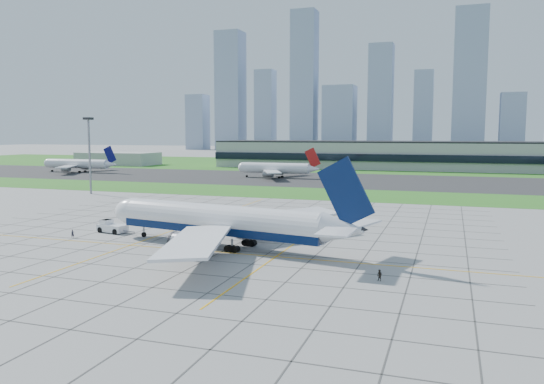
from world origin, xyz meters
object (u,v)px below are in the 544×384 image
(airliner, at_px, (222,221))
(light_mast, at_px, (89,146))
(crew_near, at_px, (73,234))
(distant_jet_1, at_px, (276,168))
(distant_jet_0, at_px, (78,164))
(crew_far, at_px, (380,275))
(pushback_tug, at_px, (111,227))

(airliner, bearing_deg, light_mast, 150.73)
(airliner, height_order, crew_near, airliner)
(distant_jet_1, bearing_deg, airliner, -75.58)
(airliner, xyz_separation_m, distant_jet_0, (-146.10, 143.33, -0.11))
(distant_jet_0, height_order, distant_jet_1, same)
(crew_far, height_order, distant_jet_0, distant_jet_0)
(pushback_tug, bearing_deg, distant_jet_1, 104.11)
(pushback_tug, xyz_separation_m, crew_far, (57.11, -18.89, -0.33))
(light_mast, distance_m, crew_far, 131.55)
(light_mast, relative_size, pushback_tug, 2.75)
(airliner, bearing_deg, distant_jet_1, 114.56)
(light_mast, bearing_deg, pushback_tug, -49.45)
(crew_far, height_order, distant_jet_1, distant_jet_1)
(pushback_tug, height_order, crew_far, pushback_tug)
(distant_jet_1, bearing_deg, distant_jet_0, 179.93)
(pushback_tug, distance_m, crew_far, 60.15)
(pushback_tug, height_order, distant_jet_0, distant_jet_0)
(light_mast, height_order, distant_jet_0, light_mast)
(crew_near, xyz_separation_m, crew_far, (60.81, -11.60, 0.02))
(crew_near, bearing_deg, pushback_tug, 22.27)
(airliner, distance_m, crew_far, 33.00)
(distant_jet_1, bearing_deg, crew_near, -87.68)
(light_mast, xyz_separation_m, pushback_tug, (49.02, -57.31, -15.05))
(crew_far, relative_size, distant_jet_0, 0.04)
(distant_jet_0, bearing_deg, airliner, -44.45)
(light_mast, height_order, crew_near, light_mast)
(crew_near, bearing_deg, distant_jet_1, 51.50)
(crew_near, distance_m, distant_jet_1, 145.29)
(light_mast, height_order, distant_jet_1, light_mast)
(light_mast, height_order, crew_far, light_mast)
(light_mast, height_order, airliner, light_mast)
(crew_far, bearing_deg, pushback_tug, -167.37)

